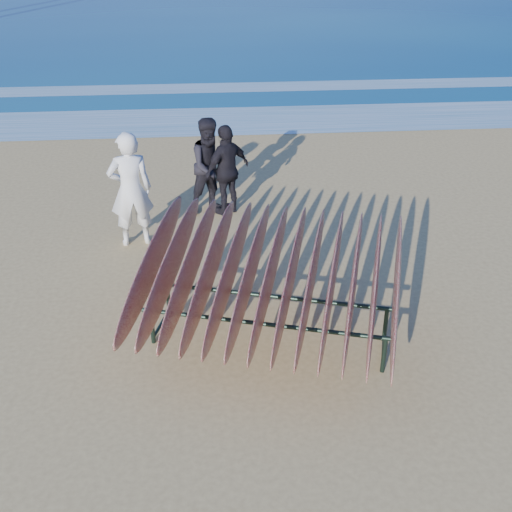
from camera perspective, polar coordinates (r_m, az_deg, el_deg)
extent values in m
plane|color=tan|center=(8.36, 0.46, -8.37)|extent=(120.00, 120.00, 0.00)
plane|color=white|center=(17.39, -2.58, 11.93)|extent=(160.00, 160.00, 0.00)
plane|color=white|center=(20.76, -3.02, 14.72)|extent=(160.00, 160.00, 0.00)
cylinder|color=black|center=(8.46, -9.21, -6.23)|extent=(0.06, 0.06, 0.50)
cylinder|color=black|center=(8.02, 11.30, -8.63)|extent=(0.06, 0.06, 0.50)
cylinder|color=black|center=(8.96, -7.81, -3.90)|extent=(0.06, 0.06, 0.50)
cylinder|color=black|center=(8.55, 11.43, -6.02)|extent=(0.06, 0.06, 0.50)
cylinder|color=black|center=(7.96, 0.76, -6.07)|extent=(3.09, 0.96, 0.06)
cylinder|color=black|center=(8.49, 1.59, -3.61)|extent=(3.09, 0.96, 0.06)
cylinder|color=black|center=(8.80, -8.41, -5.95)|extent=(0.23, 0.64, 0.04)
cylinder|color=black|center=(8.38, 11.26, -8.23)|extent=(0.23, 0.64, 0.04)
ellipsoid|color=#5F060B|center=(8.35, -9.30, -0.80)|extent=(0.87, 2.76, 1.27)
ellipsoid|color=#5F060B|center=(8.27, -7.62, -0.98)|extent=(0.87, 2.76, 1.27)
ellipsoid|color=#5F060B|center=(8.19, -5.90, -1.17)|extent=(0.87, 2.76, 1.27)
ellipsoid|color=#5F060B|center=(8.12, -4.16, -1.35)|extent=(0.87, 2.76, 1.27)
ellipsoid|color=#5F060B|center=(8.07, -2.39, -1.54)|extent=(0.87, 2.76, 1.27)
ellipsoid|color=#5F060B|center=(8.01, -0.59, -1.73)|extent=(0.87, 2.76, 1.27)
ellipsoid|color=#5F060B|center=(7.97, 1.22, -1.92)|extent=(0.87, 2.76, 1.27)
ellipsoid|color=#5F060B|center=(7.94, 3.06, -2.11)|extent=(0.87, 2.76, 1.27)
ellipsoid|color=#5F060B|center=(7.91, 4.91, -2.30)|extent=(0.87, 2.76, 1.27)
ellipsoid|color=#5F060B|center=(7.89, 6.77, -2.49)|extent=(0.87, 2.76, 1.27)
ellipsoid|color=#5F060B|center=(7.88, 8.64, -2.67)|extent=(0.87, 2.76, 1.27)
ellipsoid|color=#5F060B|center=(7.88, 10.51, -2.86)|extent=(0.87, 2.76, 1.27)
ellipsoid|color=#5F060B|center=(7.89, 12.38, -3.04)|extent=(0.87, 2.76, 1.27)
imported|color=white|center=(10.68, -11.09, 5.81)|extent=(0.79, 0.59, 1.95)
imported|color=black|center=(11.76, -4.01, 8.00)|extent=(1.07, 0.98, 1.77)
imported|color=black|center=(11.68, -2.58, 7.63)|extent=(1.02, 0.93, 1.68)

